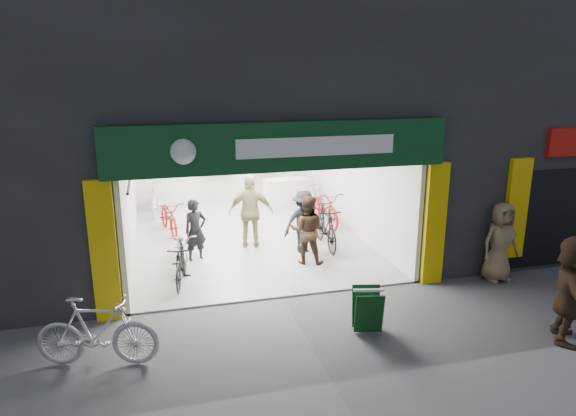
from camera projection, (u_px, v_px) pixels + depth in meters
name	position (u px, v px, depth m)	size (l,w,h in m)	color
ground	(282.00, 298.00, 10.21)	(60.00, 60.00, 0.00)	#56565B
building	(269.00, 73.00, 13.95)	(17.00, 10.27, 8.00)	#232326
bike_left_front	(182.00, 249.00, 11.74)	(0.58, 1.65, 0.87)	#A1A2A6
bike_left_midfront	(181.00, 263.00, 10.76)	(0.44, 1.55, 0.93)	black
bike_left_midback	(169.00, 217.00, 14.13)	(0.63, 1.81, 0.95)	maroon
bike_left_back	(155.00, 196.00, 15.91)	(0.57, 2.00, 1.20)	silver
bike_right_front	(326.00, 227.00, 12.95)	(0.52, 1.84, 1.11)	black
bike_right_mid	(325.00, 208.00, 14.89)	(0.69, 1.98, 1.04)	maroon
bike_right_back	(314.00, 196.00, 16.01)	(0.53, 1.89, 1.13)	#B6B7BB
parked_bike	(97.00, 332.00, 7.77)	(0.53, 1.87, 1.12)	silver
customer_a	(195.00, 231.00, 12.00)	(0.55, 0.36, 1.50)	black
customer_b	(307.00, 230.00, 11.80)	(0.80, 0.62, 1.64)	#3A251A
customer_c	(304.00, 223.00, 12.48)	(1.03, 0.59, 1.59)	black
customer_d	(251.00, 212.00, 12.83)	(1.11, 0.46, 1.90)	#9D875B
pedestrian_near	(500.00, 242.00, 10.87)	(0.84, 0.55, 1.73)	#81684B
pedestrian_far	(571.00, 289.00, 8.40)	(1.70, 0.54, 1.83)	#3C291B
sandwich_board	(368.00, 309.00, 8.83)	(0.59, 0.60, 0.76)	#0D3614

